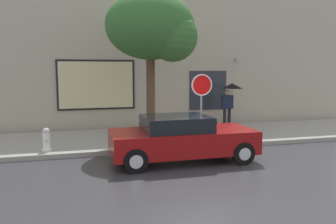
% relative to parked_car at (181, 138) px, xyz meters
% --- Properties ---
extents(ground_plane, '(60.00, 60.00, 0.00)m').
position_rel_parked_car_xyz_m(ground_plane, '(0.38, 0.12, -0.67)').
color(ground_plane, '#333338').
extents(sidewalk, '(20.00, 4.00, 0.15)m').
position_rel_parked_car_xyz_m(sidewalk, '(0.38, 3.12, -0.59)').
color(sidewalk, gray).
rests_on(sidewalk, ground).
extents(building_facade, '(20.00, 0.67, 7.00)m').
position_rel_parked_car_xyz_m(building_facade, '(0.36, 5.62, 2.81)').
color(building_facade, '#B2A893').
rests_on(building_facade, ground).
extents(parked_car, '(4.14, 1.87, 1.33)m').
position_rel_parked_car_xyz_m(parked_car, '(0.00, 0.00, 0.00)').
color(parked_car, maroon).
rests_on(parked_car, ground).
extents(fire_hydrant, '(0.30, 0.44, 0.72)m').
position_rel_parked_car_xyz_m(fire_hydrant, '(-3.84, 1.66, -0.17)').
color(fire_hydrant, white).
rests_on(fire_hydrant, sidewalk).
extents(pedestrian_with_umbrella, '(0.91, 0.90, 1.91)m').
position_rel_parked_car_xyz_m(pedestrian_with_umbrella, '(3.53, 4.21, 0.97)').
color(pedestrian_with_umbrella, black).
rests_on(pedestrian_with_umbrella, sidewalk).
extents(street_tree, '(3.11, 2.64, 5.17)m').
position_rel_parked_car_xyz_m(street_tree, '(-0.22, 2.42, 3.38)').
color(street_tree, '#4C3823').
rests_on(street_tree, sidewalk).
extents(stop_sign, '(0.76, 0.10, 2.35)m').
position_rel_parked_car_xyz_m(stop_sign, '(1.31, 1.85, 1.14)').
color(stop_sign, gray).
rests_on(stop_sign, sidewalk).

